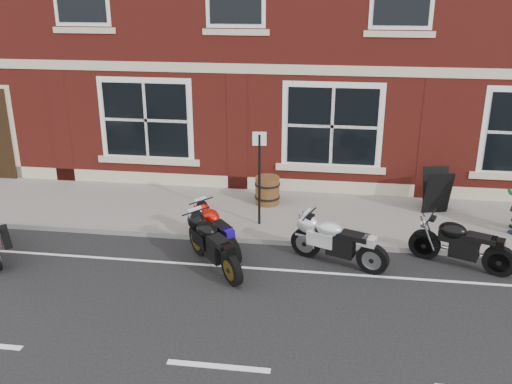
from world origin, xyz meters
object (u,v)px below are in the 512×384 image
(moto_sport_silver, at_px, (337,239))
(a_board_sign, at_px, (437,191))
(moto_sport_red, at_px, (217,228))
(barrel_planter, at_px, (267,190))
(parking_sign, at_px, (259,172))
(moto_sport_black, at_px, (215,242))
(moto_naked_black, at_px, (460,241))

(moto_sport_silver, distance_m, a_board_sign, 3.79)
(moto_sport_red, height_order, barrel_planter, moto_sport_red)
(moto_sport_silver, bearing_deg, a_board_sign, -16.07)
(parking_sign, bearing_deg, moto_sport_silver, -45.28)
(moto_sport_red, distance_m, moto_sport_silver, 2.58)
(moto_sport_black, distance_m, parking_sign, 2.32)
(moto_sport_red, distance_m, moto_naked_black, 5.03)
(barrel_planter, bearing_deg, a_board_sign, 0.91)
(moto_sport_black, height_order, moto_sport_silver, moto_sport_black)
(a_board_sign, distance_m, parking_sign, 4.50)
(moto_sport_black, bearing_deg, a_board_sign, -2.86)
(moto_sport_black, distance_m, a_board_sign, 5.95)
(moto_sport_silver, relative_size, barrel_planter, 2.80)
(moto_sport_silver, xyz_separation_m, barrel_planter, (-1.80, 2.88, -0.07))
(moto_sport_black, xyz_separation_m, moto_sport_silver, (2.45, 0.52, -0.01))
(barrel_planter, bearing_deg, moto_naked_black, -31.53)
(a_board_sign, xyz_separation_m, parking_sign, (-4.21, -1.39, 0.74))
(moto_naked_black, relative_size, a_board_sign, 1.85)
(moto_sport_red, xyz_separation_m, moto_sport_silver, (2.57, -0.29, 0.03))
(moto_sport_black, height_order, moto_naked_black, moto_sport_black)
(moto_sport_silver, distance_m, parking_sign, 2.55)
(moto_sport_silver, height_order, parking_sign, parking_sign)
(barrel_planter, bearing_deg, parking_sign, -91.17)
(barrel_planter, bearing_deg, moto_sport_silver, -58.01)
(a_board_sign, height_order, barrel_planter, a_board_sign)
(moto_naked_black, distance_m, barrel_planter, 5.00)
(moto_naked_black, xyz_separation_m, a_board_sign, (-0.08, 2.68, 0.11))
(moto_sport_red, relative_size, moto_naked_black, 0.83)
(moto_naked_black, bearing_deg, barrel_planter, 81.65)
(a_board_sign, bearing_deg, parking_sign, -176.78)
(moto_sport_red, distance_m, a_board_sign, 5.62)
(moto_sport_black, xyz_separation_m, parking_sign, (0.63, 2.07, 0.85))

